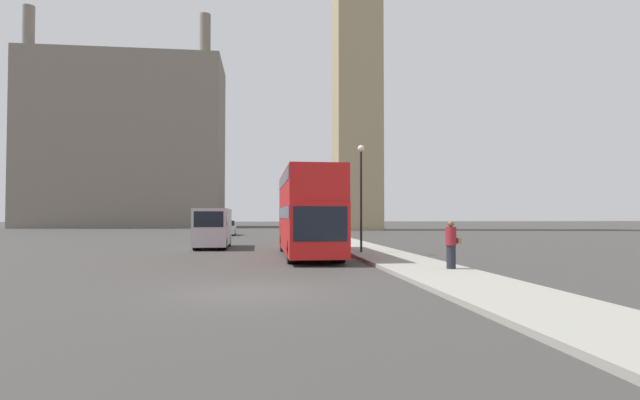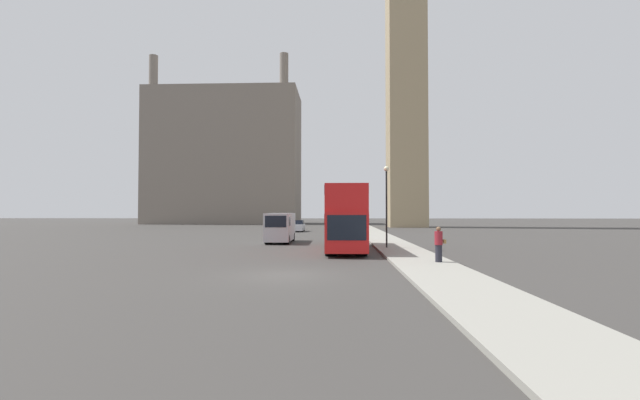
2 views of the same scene
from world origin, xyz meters
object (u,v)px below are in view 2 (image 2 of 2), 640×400
Objects in this scene: clock_tower at (406,31)px; white_van at (280,227)px; pedestrian at (439,244)px; parked_sedan at (297,226)px; street_lamp at (386,194)px; red_double_decker_bus at (345,215)px.

clock_tower reaches higher than white_van.
pedestrian reaches higher than parked_sedan.
pedestrian is at bearing -79.22° from street_lamp.
pedestrian is at bearing -56.27° from white_van.
red_double_decker_bus reaches higher than pedestrian.
clock_tower is 6.25× the size of red_double_decker_bus.
red_double_decker_bus is at bearing -52.67° from white_van.
parked_sedan is (-5.88, 27.61, -1.71)m from red_double_decker_bus.
street_lamp is at bearing -71.88° from parked_sedan.
red_double_decker_bus is 2.34× the size of parked_sedan.
red_double_decker_bus is at bearing -166.86° from street_lamp.
street_lamp is at bearing 100.78° from pedestrian.
pedestrian is at bearing -97.46° from clock_tower.
street_lamp is (2.93, 0.68, 1.50)m from red_double_decker_bus.
red_double_decker_bus is (-11.48, -45.06, -32.01)m from clock_tower.
white_van is at bearing -114.02° from clock_tower.
clock_tower is 41.74m from parked_sedan.
white_van is (-16.91, -37.94, -33.06)m from clock_tower.
clock_tower is at bearing 79.10° from street_lamp.
white_van is 1.28× the size of parked_sedan.
white_van is 3.32× the size of pedestrian.
parked_sedan is (-10.43, 35.44, -0.33)m from pedestrian.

